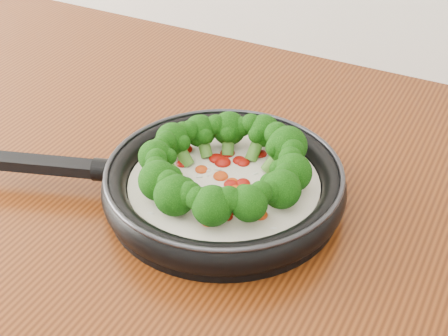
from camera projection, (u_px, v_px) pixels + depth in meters
The scene contains 1 object.
skillet at pixel (222, 180), 0.78m from camera, with size 0.48×0.37×0.08m.
Camera 1 is at (0.27, 0.50, 1.39)m, focal length 52.96 mm.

